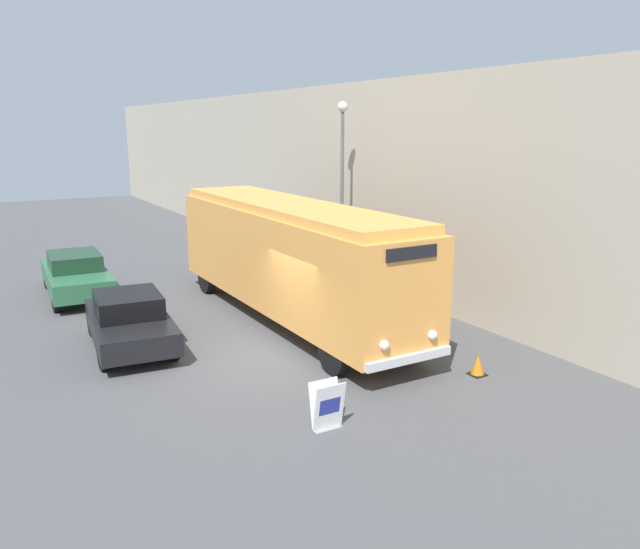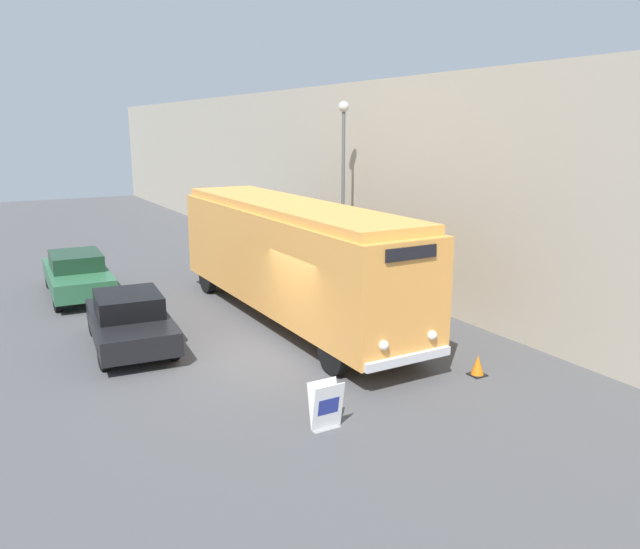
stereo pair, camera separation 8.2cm
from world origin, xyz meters
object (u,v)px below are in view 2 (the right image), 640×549
Objects in this scene: streetlamp at (343,169)px; parked_car_near at (130,320)px; traffic_cone at (478,366)px; parked_car_mid at (77,274)px; vintage_bus at (290,255)px; sign_board at (326,406)px.

streetlamp reaches higher than parked_car_near.
parked_car_near reaches higher than traffic_cone.
parked_car_near is at bearing -84.11° from parked_car_mid.
vintage_bus is at bearing 106.84° from traffic_cone.
streetlamp is at bearing 37.22° from vintage_bus.
parked_car_mid is (-5.05, 6.03, -1.23)m from vintage_bus.
streetlamp is at bearing 79.30° from traffic_cone.
parked_car_mid reaches higher than parked_car_near.
streetlamp is (6.01, 9.11, 3.74)m from sign_board.
parked_car_mid is at bearing 119.73° from traffic_cone.
streetlamp is at bearing 23.36° from parked_car_near.
parked_car_near is 0.89× the size of parked_car_mid.
parked_car_mid is at bearing 101.17° from sign_board.
vintage_bus is 7.16m from sign_board.
parked_car_near is (-8.14, -2.63, -3.48)m from streetlamp.
traffic_cone is (6.52, -5.97, -0.48)m from parked_car_near.
parked_car_near is at bearing -162.09° from streetlamp.
vintage_bus is at bearing 68.42° from sign_board.
streetlamp is 9.24m from parked_car_near.
vintage_bus is 12.14× the size of sign_board.
vintage_bus is 4.85m from streetlamp.
sign_board reaches higher than traffic_cone.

